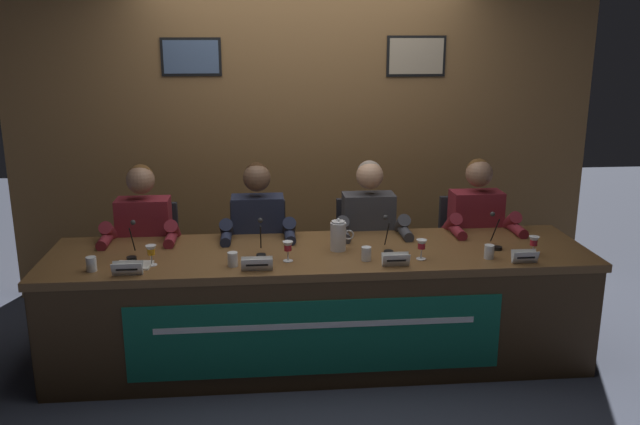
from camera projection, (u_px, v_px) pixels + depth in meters
name	position (u px, v px, depth m)	size (l,w,h in m)	color
ground_plane	(320.00, 357.00, 4.41)	(12.00, 12.00, 0.00)	#383D4C
wall_back_panelled	(305.00, 133.00, 5.32)	(4.62, 0.14, 2.60)	brown
conference_table	(321.00, 291.00, 4.17)	(3.42, 0.86, 0.74)	brown
chair_far_left	(150.00, 269.00, 4.79)	(0.44, 0.45, 0.89)	black
panelist_far_left	(143.00, 241.00, 4.53)	(0.51, 0.48, 1.22)	black
nameplate_far_left	(127.00, 269.00, 3.78)	(0.17, 0.06, 0.08)	white
juice_glass_far_left	(151.00, 251.00, 3.93)	(0.06, 0.06, 0.12)	white
water_cup_far_left	(91.00, 265.00, 3.85)	(0.06, 0.06, 0.08)	silver
microphone_far_left	(132.00, 246.00, 4.07)	(0.06, 0.17, 0.22)	black
chair_center_left	(259.00, 266.00, 4.86)	(0.44, 0.45, 0.89)	black
panelist_center_left	(258.00, 238.00, 4.59)	(0.51, 0.48, 1.22)	black
nameplate_center_left	(257.00, 264.00, 3.85)	(0.18, 0.06, 0.08)	white
juice_glass_center_left	(288.00, 248.00, 4.00)	(0.06, 0.06, 0.12)	white
water_cup_center_left	(233.00, 260.00, 3.93)	(0.06, 0.06, 0.08)	silver
microphone_center_left	(261.00, 244.00, 4.12)	(0.06, 0.17, 0.22)	black
chair_center_right	(365.00, 263.00, 4.93)	(0.44, 0.45, 0.89)	black
panelist_center_right	(370.00, 235.00, 4.66)	(0.51, 0.48, 1.22)	black
nameplate_center_right	(396.00, 260.00, 3.93)	(0.16, 0.06, 0.08)	white
juice_glass_center_right	(422.00, 246.00, 4.04)	(0.06, 0.06, 0.12)	white
water_cup_center_right	(366.00, 254.00, 4.03)	(0.06, 0.06, 0.08)	silver
microphone_center_right	(387.00, 240.00, 4.18)	(0.06, 0.17, 0.22)	black
chair_far_right	(468.00, 259.00, 5.00)	(0.44, 0.45, 0.89)	black
panelist_far_right	(478.00, 232.00, 4.73)	(0.51, 0.48, 1.22)	black
nameplate_far_right	(525.00, 257.00, 3.98)	(0.15, 0.06, 0.08)	white
juice_glass_far_right	(534.00, 242.00, 4.10)	(0.06, 0.06, 0.12)	white
water_cup_far_right	(489.00, 252.00, 4.07)	(0.06, 0.06, 0.08)	silver
microphone_far_right	(496.00, 237.00, 4.26)	(0.06, 0.17, 0.22)	black
water_pitcher_central	(338.00, 236.00, 4.20)	(0.15, 0.10, 0.21)	silver
document_stack_far_left	(133.00, 265.00, 3.94)	(0.22, 0.17, 0.01)	white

